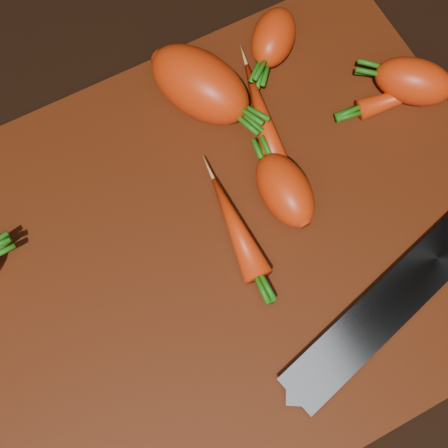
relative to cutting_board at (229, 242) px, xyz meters
name	(u,v)px	position (x,y,z in m)	size (l,w,h in m)	color
ground	(229,246)	(0.00, 0.00, -0.01)	(2.00, 2.00, 0.01)	black
cutting_board	(229,242)	(0.00, 0.00, 0.00)	(0.50, 0.40, 0.01)	#541F0A
carrot_1	(200,84)	(0.04, 0.14, 0.04)	(0.10, 0.06, 0.06)	red
carrot_2	(285,190)	(0.06, 0.01, 0.03)	(0.07, 0.04, 0.04)	red
carrot_3	(273,37)	(0.13, 0.15, 0.03)	(0.06, 0.04, 0.04)	red
carrot_4	(414,81)	(0.22, 0.05, 0.03)	(0.07, 0.04, 0.04)	red
carrot_5	(264,124)	(0.08, 0.08, 0.02)	(0.13, 0.03, 0.03)	red
carrot_6	(413,92)	(0.22, 0.05, 0.02)	(0.11, 0.02, 0.02)	red
carrot_7	(236,227)	(0.01, 0.00, 0.02)	(0.10, 0.03, 0.03)	red
knife	(404,291)	(0.11, -0.11, 0.01)	(0.35, 0.12, 0.02)	gray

